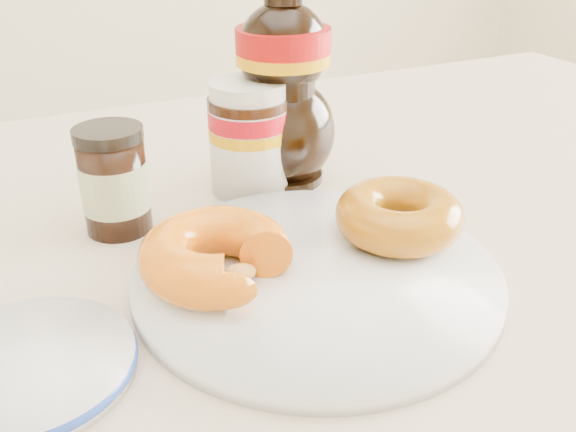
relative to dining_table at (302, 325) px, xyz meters
name	(u,v)px	position (x,y,z in m)	size (l,w,h in m)	color
dining_table	(302,325)	(0.00, 0.00, 0.00)	(1.40, 0.90, 0.75)	beige
plate	(316,275)	(-0.02, -0.06, 0.09)	(0.28, 0.28, 0.01)	white
donut_bitten	(216,255)	(-0.09, -0.04, 0.12)	(0.11, 0.11, 0.04)	#D85F0C
donut_whole	(399,215)	(0.07, -0.04, 0.12)	(0.10, 0.10, 0.04)	#8C5709
nutella_jar	(249,133)	(0.00, 0.12, 0.14)	(0.08, 0.08, 0.11)	white
syrup_bottle	(283,80)	(0.04, 0.13, 0.19)	(0.11, 0.09, 0.21)	black
dark_jar	(114,181)	(-0.13, 0.10, 0.13)	(0.06, 0.06, 0.09)	black
blue_rim_saucer	(27,366)	(-0.23, -0.07, 0.09)	(0.14, 0.14, 0.01)	white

